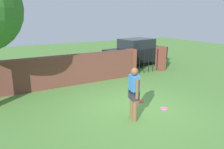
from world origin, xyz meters
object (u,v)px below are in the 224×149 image
object	(u,v)px
person	(134,92)
car	(136,52)
frisbee_red	(140,101)
frisbee_pink	(164,108)

from	to	relation	value
person	car	distance (m)	7.78
car	frisbee_red	world-z (taller)	car
person	frisbee_pink	distance (m)	1.65
frisbee_pink	frisbee_red	bearing A→B (deg)	107.45
car	frisbee_pink	bearing A→B (deg)	-126.26
frisbee_red	frisbee_pink	xyz separation A→B (m)	(0.30, -0.95, 0.00)
frisbee_pink	car	bearing A→B (deg)	61.62
car	frisbee_pink	size ratio (longest dim) A/B	16.27
car	frisbee_pink	distance (m)	6.97
frisbee_red	car	bearing A→B (deg)	55.11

